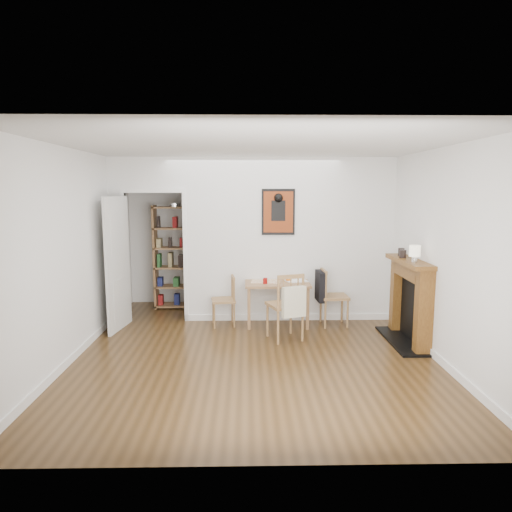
{
  "coord_description": "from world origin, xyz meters",
  "views": [
    {
      "loc": [
        -0.09,
        -5.82,
        2.09
      ],
      "look_at": [
        0.04,
        0.6,
        1.16
      ],
      "focal_mm": 32.0,
      "sensor_mm": 36.0,
      "label": 1
    }
  ],
  "objects_px": {
    "chair_left": "(223,301)",
    "mantel_lamp": "(415,252)",
    "dining_table": "(277,287)",
    "bookshelf": "(176,258)",
    "fireplace": "(411,298)",
    "chair_right": "(333,296)",
    "notebook": "(296,281)",
    "ceramic_jar_b": "(401,252)",
    "red_glass": "(265,281)",
    "chair_front": "(285,305)",
    "orange_fruit": "(288,279)",
    "ceramic_jar_a": "(403,254)"
  },
  "relations": [
    {
      "from": "bookshelf",
      "to": "orange_fruit",
      "type": "xyz_separation_m",
      "value": [
        1.9,
        -1.04,
        -0.19
      ]
    },
    {
      "from": "bookshelf",
      "to": "fireplace",
      "type": "distance_m",
      "value": 4.02
    },
    {
      "from": "dining_table",
      "to": "fireplace",
      "type": "xyz_separation_m",
      "value": [
        1.78,
        -0.85,
        0.02
      ]
    },
    {
      "from": "chair_right",
      "to": "ceramic_jar_a",
      "type": "distance_m",
      "value": 1.3
    },
    {
      "from": "mantel_lamp",
      "to": "red_glass",
      "type": "bearing_deg",
      "value": 150.87
    },
    {
      "from": "mantel_lamp",
      "to": "ceramic_jar_b",
      "type": "distance_m",
      "value": 0.64
    },
    {
      "from": "dining_table",
      "to": "notebook",
      "type": "relative_size",
      "value": 3.12
    },
    {
      "from": "notebook",
      "to": "ceramic_jar_a",
      "type": "bearing_deg",
      "value": -29.42
    },
    {
      "from": "ceramic_jar_a",
      "to": "orange_fruit",
      "type": "bearing_deg",
      "value": 153.06
    },
    {
      "from": "red_glass",
      "to": "notebook",
      "type": "bearing_deg",
      "value": 18.26
    },
    {
      "from": "chair_right",
      "to": "chair_front",
      "type": "height_order",
      "value": "chair_front"
    },
    {
      "from": "ceramic_jar_a",
      "to": "ceramic_jar_b",
      "type": "distance_m",
      "value": 0.21
    },
    {
      "from": "bookshelf",
      "to": "mantel_lamp",
      "type": "distance_m",
      "value": 4.11
    },
    {
      "from": "red_glass",
      "to": "mantel_lamp",
      "type": "distance_m",
      "value": 2.23
    },
    {
      "from": "dining_table",
      "to": "orange_fruit",
      "type": "distance_m",
      "value": 0.22
    },
    {
      "from": "red_glass",
      "to": "dining_table",
      "type": "bearing_deg",
      "value": 27.1
    },
    {
      "from": "bookshelf",
      "to": "ceramic_jar_a",
      "type": "xyz_separation_m",
      "value": [
        3.42,
        -1.81,
        0.31
      ]
    },
    {
      "from": "red_glass",
      "to": "ceramic_jar_a",
      "type": "distance_m",
      "value": 2.04
    },
    {
      "from": "chair_right",
      "to": "chair_left",
      "type": "bearing_deg",
      "value": 179.25
    },
    {
      "from": "red_glass",
      "to": "orange_fruit",
      "type": "xyz_separation_m",
      "value": [
        0.36,
        0.15,
        -0.01
      ]
    },
    {
      "from": "dining_table",
      "to": "chair_left",
      "type": "bearing_deg",
      "value": -178.3
    },
    {
      "from": "fireplace",
      "to": "ceramic_jar_a",
      "type": "distance_m",
      "value": 0.62
    },
    {
      "from": "notebook",
      "to": "ceramic_jar_a",
      "type": "height_order",
      "value": "ceramic_jar_a"
    },
    {
      "from": "chair_right",
      "to": "orange_fruit",
      "type": "height_order",
      "value": "chair_right"
    },
    {
      "from": "dining_table",
      "to": "fireplace",
      "type": "height_order",
      "value": "fireplace"
    },
    {
      "from": "chair_left",
      "to": "chair_front",
      "type": "bearing_deg",
      "value": -36.84
    },
    {
      "from": "red_glass",
      "to": "mantel_lamp",
      "type": "relative_size",
      "value": 0.38
    },
    {
      "from": "chair_front",
      "to": "notebook",
      "type": "height_order",
      "value": "chair_front"
    },
    {
      "from": "ceramic_jar_b",
      "to": "fireplace",
      "type": "bearing_deg",
      "value": -82.11
    },
    {
      "from": "ceramic_jar_b",
      "to": "mantel_lamp",
      "type": "bearing_deg",
      "value": -93.86
    },
    {
      "from": "chair_left",
      "to": "ceramic_jar_a",
      "type": "xyz_separation_m",
      "value": [
        2.53,
        -0.69,
        0.82
      ]
    },
    {
      "from": "chair_left",
      "to": "mantel_lamp",
      "type": "distance_m",
      "value": 2.91
    },
    {
      "from": "chair_left",
      "to": "ceramic_jar_b",
      "type": "xyz_separation_m",
      "value": [
        2.57,
        -0.49,
        0.82
      ]
    },
    {
      "from": "dining_table",
      "to": "red_glass",
      "type": "bearing_deg",
      "value": -152.9
    },
    {
      "from": "chair_right",
      "to": "notebook",
      "type": "relative_size",
      "value": 2.79
    },
    {
      "from": "fireplace",
      "to": "notebook",
      "type": "relative_size",
      "value": 3.93
    },
    {
      "from": "fireplace",
      "to": "mantel_lamp",
      "type": "xyz_separation_m",
      "value": [
        -0.09,
        -0.3,
        0.68
      ]
    },
    {
      "from": "chair_front",
      "to": "mantel_lamp",
      "type": "distance_m",
      "value": 1.87
    },
    {
      "from": "dining_table",
      "to": "chair_left",
      "type": "height_order",
      "value": "chair_left"
    },
    {
      "from": "chair_right",
      "to": "red_glass",
      "type": "distance_m",
      "value": 1.09
    },
    {
      "from": "bookshelf",
      "to": "red_glass",
      "type": "bearing_deg",
      "value": -37.87
    },
    {
      "from": "dining_table",
      "to": "ceramic_jar_a",
      "type": "distance_m",
      "value": 1.94
    },
    {
      "from": "fireplace",
      "to": "notebook",
      "type": "height_order",
      "value": "fireplace"
    },
    {
      "from": "chair_left",
      "to": "notebook",
      "type": "distance_m",
      "value": 1.18
    },
    {
      "from": "orange_fruit",
      "to": "mantel_lamp",
      "type": "bearing_deg",
      "value": -38.36
    },
    {
      "from": "orange_fruit",
      "to": "ceramic_jar_a",
      "type": "relative_size",
      "value": 0.68
    },
    {
      "from": "dining_table",
      "to": "bookshelf",
      "type": "xyz_separation_m",
      "value": [
        -1.73,
        1.09,
        0.31
      ]
    },
    {
      "from": "mantel_lamp",
      "to": "ceramic_jar_a",
      "type": "bearing_deg",
      "value": 90.42
    },
    {
      "from": "chair_left",
      "to": "chair_front",
      "type": "relative_size",
      "value": 0.82
    },
    {
      "from": "chair_left",
      "to": "bookshelf",
      "type": "distance_m",
      "value": 1.52
    }
  ]
}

